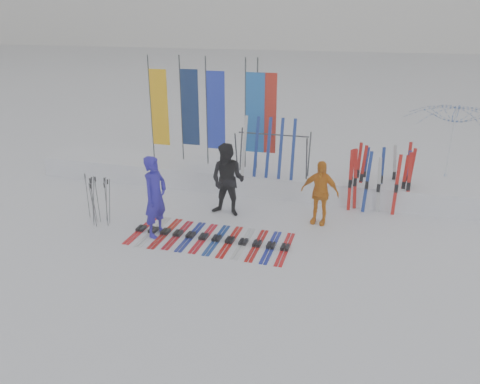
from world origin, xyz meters
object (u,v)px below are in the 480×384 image
(tent_canopy, at_px, (451,147))
(ski_row, at_px, (210,238))
(person_black, at_px, (228,180))
(person_blue, at_px, (155,197))
(ski_rack, at_px, (273,148))
(person_yellow, at_px, (320,192))

(tent_canopy, height_order, ski_row, tent_canopy)
(person_black, height_order, ski_row, person_black)
(person_blue, relative_size, ski_rack, 0.95)
(person_black, distance_m, ski_row, 1.77)
(person_blue, relative_size, tent_canopy, 0.67)
(person_blue, xyz_separation_m, person_yellow, (3.59, 1.74, -0.16))
(person_black, xyz_separation_m, tent_canopy, (5.68, 3.68, 0.35))
(ski_row, bearing_deg, person_yellow, 35.44)
(ski_rack, bearing_deg, tent_canopy, 21.59)
(person_blue, distance_m, person_black, 2.04)
(person_blue, bearing_deg, tent_canopy, -42.23)
(person_yellow, relative_size, tent_canopy, 0.56)
(person_blue, distance_m, ski_row, 1.59)
(person_blue, distance_m, person_yellow, 3.99)
(person_blue, height_order, tent_canopy, tent_canopy)
(tent_canopy, distance_m, ski_rack, 5.26)
(person_black, bearing_deg, tent_canopy, 38.10)
(person_yellow, bearing_deg, person_blue, -145.83)
(person_black, bearing_deg, ski_row, -83.64)
(person_blue, height_order, ski_row, person_blue)
(person_black, height_order, ski_rack, person_black)
(person_yellow, xyz_separation_m, tent_canopy, (3.35, 3.55, 0.48))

